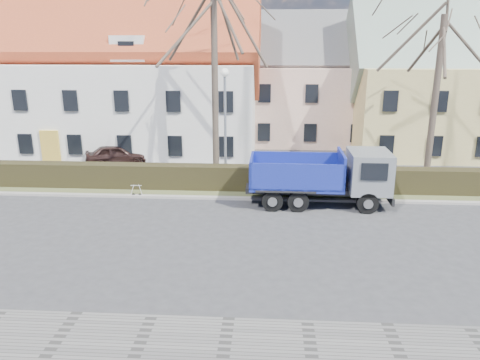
# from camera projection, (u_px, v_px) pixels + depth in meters

# --- Properties ---
(ground) EXTENTS (120.00, 120.00, 0.00)m
(ground) POSITION_uv_depth(u_px,v_px,m) (242.00, 236.00, 19.13)
(ground) COLOR #38383A
(curb_far) EXTENTS (80.00, 0.30, 0.12)m
(curb_far) POSITION_uv_depth(u_px,v_px,m) (247.00, 198.00, 23.51)
(curb_far) COLOR #9C968F
(curb_far) RESTS_ON ground
(grass_strip) EXTENTS (80.00, 3.00, 0.10)m
(grass_strip) POSITION_uv_depth(u_px,v_px,m) (249.00, 189.00, 25.05)
(grass_strip) COLOR #515932
(grass_strip) RESTS_ON ground
(hedge) EXTENTS (60.00, 0.90, 1.30)m
(hedge) POSITION_uv_depth(u_px,v_px,m) (248.00, 179.00, 24.68)
(hedge) COLOR black
(hedge) RESTS_ON ground
(building_white) EXTENTS (26.80, 10.80, 9.50)m
(building_white) POSITION_uv_depth(u_px,v_px,m) (76.00, 83.00, 33.87)
(building_white) COLOR white
(building_white) RESTS_ON ground
(building_pink) EXTENTS (10.80, 8.80, 8.00)m
(building_pink) POSITION_uv_depth(u_px,v_px,m) (307.00, 89.00, 36.87)
(building_pink) COLOR beige
(building_pink) RESTS_ON ground
(building_yellow) EXTENTS (18.80, 10.80, 8.50)m
(building_yellow) POSITION_uv_depth(u_px,v_px,m) (480.00, 91.00, 33.20)
(building_yellow) COLOR #CEBA71
(building_yellow) RESTS_ON ground
(tree_1) EXTENTS (9.20, 9.20, 12.65)m
(tree_1) POSITION_uv_depth(u_px,v_px,m) (215.00, 66.00, 25.58)
(tree_1) COLOR #483C31
(tree_1) RESTS_ON ground
(tree_2) EXTENTS (8.00, 8.00, 11.00)m
(tree_2) POSITION_uv_depth(u_px,v_px,m) (437.00, 83.00, 25.08)
(tree_2) COLOR #483C31
(tree_2) RESTS_ON ground
(dump_truck) EXTENTS (6.99, 2.64, 2.79)m
(dump_truck) POSITION_uv_depth(u_px,v_px,m) (314.00, 177.00, 22.44)
(dump_truck) COLOR navy
(dump_truck) RESTS_ON ground
(streetlight) EXTENTS (0.50, 0.50, 6.40)m
(streetlight) POSITION_uv_depth(u_px,v_px,m) (225.00, 128.00, 24.99)
(streetlight) COLOR #969CA4
(streetlight) RESTS_ON ground
(cart_frame) EXTENTS (0.81, 0.49, 0.71)m
(cart_frame) POSITION_uv_depth(u_px,v_px,m) (132.00, 190.00, 23.83)
(cart_frame) COLOR silver
(cart_frame) RESTS_ON ground
(parked_car_a) EXTENTS (4.17, 2.75, 1.32)m
(parked_car_a) POSITION_uv_depth(u_px,v_px,m) (117.00, 154.00, 30.05)
(parked_car_a) COLOR black
(parked_car_a) RESTS_ON ground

